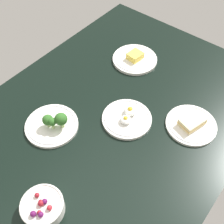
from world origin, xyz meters
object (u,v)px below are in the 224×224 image
Objects in this scene: plate_cheese at (135,59)px; plate_eggs at (127,118)px; plate_sandwich at (191,124)px; bowl_berries at (43,207)px; plate_broccoli at (53,124)px.

plate_eggs is at bearing 31.16° from plate_cheese.
plate_eggs reaches higher than plate_cheese.
plate_cheese is at bearing -148.84° from plate_eggs.
plate_sandwich is at bearing 66.66° from plate_cheese.
plate_sandwich is at bearing 122.15° from plate_eggs.
plate_broccoli reaches higher than bowl_berries.
bowl_berries is at bearing -18.71° from plate_sandwich.
plate_broccoli reaches higher than plate_eggs.
plate_eggs reaches higher than plate_sandwich.
plate_broccoli is at bearing -44.06° from plate_eggs.
bowl_berries is 32.92cm from plate_broccoli.
plate_broccoli is at bearing -138.63° from bowl_berries.
plate_broccoli is (21.06, -20.37, 0.83)cm from plate_eggs.
plate_cheese is 79.04cm from bowl_berries.
plate_cheese is at bearing -113.34° from plate_sandwich.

